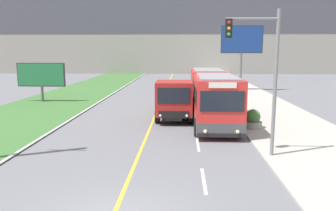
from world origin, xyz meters
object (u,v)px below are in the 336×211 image
Objects in this scene: billboard_small at (41,75)px; planter_round_near at (253,120)px; dump_truck at (174,100)px; car_distant at (197,82)px; city_bus at (211,95)px; traffic_light_mast at (262,65)px; billboard_large at (242,42)px; planter_round_second at (240,109)px.

billboard_small is 3.89× the size of planter_round_near.
car_distant is at bearing 83.09° from dump_truck.
city_bus is 2.62m from dump_truck.
traffic_light_mast is 1.45× the size of billboard_small.
dump_truck is at bearing -113.75° from billboard_large.
city_bus reaches higher than car_distant.
billboard_large reaches higher than dump_truck.
car_distant is at bearing 90.18° from city_bus.
dump_truck is 14.41m from billboard_small.
traffic_light_mast is (1.42, -28.04, 3.34)m from car_distant.
dump_truck reaches higher than planter_round_near.
billboard_large is 6.66× the size of planter_round_near.
dump_truck is at bearing -166.13° from city_bus.
billboard_small is (-14.84, 6.77, 0.79)m from city_bus.
planter_round_near is (0.87, 5.21, -3.46)m from traffic_light_mast.
dump_truck is 0.91× the size of billboard_large.
car_distant is 22.95m from planter_round_near.
dump_truck is 1.59× the size of car_distant.
car_distant is at bearing 142.44° from billboard_large.
planter_round_second is (2.12, 0.58, -1.06)m from city_bus.
billboard_large is (7.31, 16.62, 4.31)m from dump_truck.
city_bus is 1.95× the size of traffic_light_mast.
billboard_large is at bearing 66.25° from dump_truck.
dump_truck is at bearing -31.00° from billboard_small.
billboard_large reaches higher than planter_round_second.
planter_round_second is (2.19, -19.14, -0.11)m from car_distant.
billboard_large is 21.93m from billboard_small.
planter_round_near is at bearing -84.28° from car_distant.
traffic_light_mast is 6.32m from planter_round_near.
car_distant is 28.28m from traffic_light_mast.
car_distant is 0.68× the size of traffic_light_mast.
billboard_small is (-19.63, -9.22, -3.24)m from billboard_large.
billboard_large is (4.85, -3.73, 4.98)m from car_distant.
city_bus is 3.97m from planter_round_near.
billboard_small is at bearing 137.02° from traffic_light_mast.
dump_truck is at bearing -96.91° from car_distant.
billboard_small is (-16.20, 15.09, -1.61)m from traffic_light_mast.
city_bus is 2.44m from planter_round_second.
billboard_large is at bearing 81.97° from traffic_light_mast.
dump_truck is 5.99× the size of planter_round_second.
traffic_light_mast reaches higher than car_distant.
billboard_small is 18.16m from planter_round_second.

